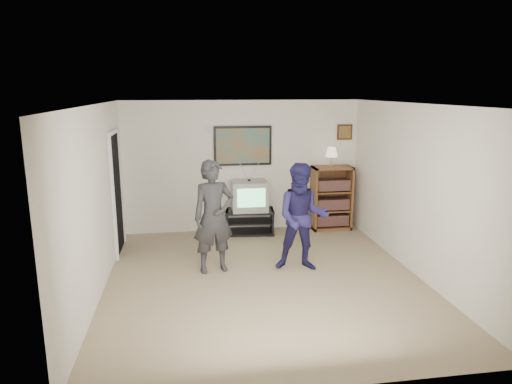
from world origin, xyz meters
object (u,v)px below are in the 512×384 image
object	(u,v)px
person_tall	(214,217)
person_short	(302,217)
media_stand	(250,221)
crt_television	(249,196)
bookshelf	(331,198)

from	to	relation	value
person_tall	person_short	world-z (taller)	person_tall
media_stand	crt_television	world-z (taller)	crt_television
bookshelf	person_tall	xyz separation A→B (m)	(-2.41, -1.81, 0.23)
crt_television	person_tall	size ratio (longest dim) A/B	0.39
media_stand	person_short	size ratio (longest dim) A/B	0.59
bookshelf	person_short	size ratio (longest dim) A/B	0.76
media_stand	bookshelf	distance (m)	1.67
media_stand	bookshelf	xyz separation A→B (m)	(1.62, 0.05, 0.39)
media_stand	person_tall	distance (m)	2.02
person_tall	crt_television	bearing A→B (deg)	53.59
person_short	bookshelf	bearing A→B (deg)	72.98
crt_television	person_tall	distance (m)	1.93
bookshelf	person_tall	bearing A→B (deg)	-143.09
media_stand	crt_television	bearing A→B (deg)	-174.03
crt_television	bookshelf	xyz separation A→B (m)	(1.63, 0.05, -0.12)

